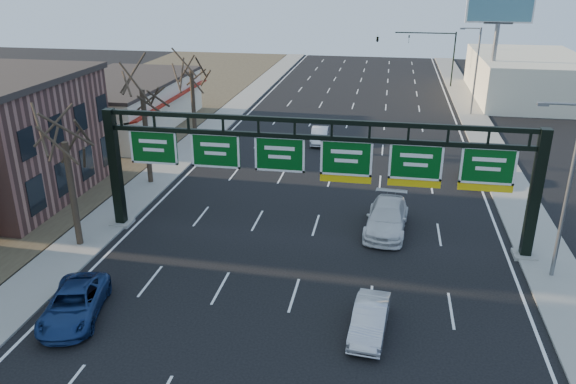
% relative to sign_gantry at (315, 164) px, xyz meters
% --- Properties ---
extents(ground, '(160.00, 160.00, 0.00)m').
position_rel_sign_gantry_xyz_m(ground, '(-0.16, -8.00, -4.63)').
color(ground, black).
rests_on(ground, ground).
extents(sidewalk_left, '(3.00, 120.00, 0.12)m').
position_rel_sign_gantry_xyz_m(sidewalk_left, '(-12.96, 12.00, -4.57)').
color(sidewalk_left, gray).
rests_on(sidewalk_left, ground).
extents(sidewalk_right, '(3.00, 120.00, 0.12)m').
position_rel_sign_gantry_xyz_m(sidewalk_right, '(12.64, 12.00, -4.57)').
color(sidewalk_right, gray).
rests_on(sidewalk_right, ground).
extents(dirt_strip_left, '(21.00, 120.00, 0.06)m').
position_rel_sign_gantry_xyz_m(dirt_strip_left, '(-25.16, 12.00, -4.60)').
color(dirt_strip_left, '#473D2B').
rests_on(dirt_strip_left, ground).
extents(lane_markings, '(21.60, 120.00, 0.01)m').
position_rel_sign_gantry_xyz_m(lane_markings, '(-0.16, 12.00, -4.62)').
color(lane_markings, white).
rests_on(lane_markings, ground).
extents(sign_gantry, '(24.60, 1.20, 7.20)m').
position_rel_sign_gantry_xyz_m(sign_gantry, '(0.00, 0.00, 0.00)').
color(sign_gantry, black).
rests_on(sign_gantry, ground).
extents(cream_strip, '(10.90, 18.40, 4.70)m').
position_rel_sign_gantry_xyz_m(cream_strip, '(-21.64, 21.00, -2.27)').
color(cream_strip, beige).
rests_on(cream_strip, ground).
extents(building_right_distant, '(12.00, 20.00, 5.00)m').
position_rel_sign_gantry_xyz_m(building_right_distant, '(19.84, 42.00, -2.13)').
color(building_right_distant, beige).
rests_on(building_right_distant, ground).
extents(tree_gantry, '(3.60, 3.60, 8.48)m').
position_rel_sign_gantry_xyz_m(tree_gantry, '(-12.96, -3.00, 2.48)').
color(tree_gantry, '#2C2118').
rests_on(tree_gantry, sidewalk_left).
extents(tree_mid, '(3.60, 3.60, 9.24)m').
position_rel_sign_gantry_xyz_m(tree_mid, '(-12.96, 7.00, 3.23)').
color(tree_mid, '#2C2118').
rests_on(tree_mid, sidewalk_left).
extents(tree_far, '(3.60, 3.60, 8.86)m').
position_rel_sign_gantry_xyz_m(tree_far, '(-12.96, 17.00, 2.86)').
color(tree_far, '#2C2118').
rests_on(tree_far, sidewalk_left).
extents(streetlight_near, '(2.15, 0.22, 9.00)m').
position_rel_sign_gantry_xyz_m(streetlight_near, '(12.31, -2.00, 0.45)').
color(streetlight_near, slate).
rests_on(streetlight_near, sidewalk_right).
extents(streetlight_far, '(2.15, 0.22, 9.00)m').
position_rel_sign_gantry_xyz_m(streetlight_far, '(12.31, 32.00, 0.45)').
color(streetlight_far, slate).
rests_on(streetlight_far, sidewalk_right).
extents(billboard_right, '(7.00, 0.50, 12.00)m').
position_rel_sign_gantry_xyz_m(billboard_right, '(14.84, 36.98, 4.43)').
color(billboard_right, slate).
rests_on(billboard_right, ground).
extents(traffic_signal_mast, '(10.16, 0.54, 7.00)m').
position_rel_sign_gantry_xyz_m(traffic_signal_mast, '(5.53, 47.00, 0.87)').
color(traffic_signal_mast, black).
rests_on(traffic_signal_mast, ground).
extents(car_blue_suv, '(3.38, 5.36, 1.38)m').
position_rel_sign_gantry_xyz_m(car_blue_suv, '(-9.53, -9.53, -3.94)').
color(car_blue_suv, navy).
rests_on(car_blue_suv, ground).
extents(car_silver_sedan, '(1.73, 4.12, 1.32)m').
position_rel_sign_gantry_xyz_m(car_silver_sedan, '(3.52, -8.35, -3.97)').
color(car_silver_sedan, '#B7B6BC').
rests_on(car_silver_sedan, ground).
extents(car_white_wagon, '(2.78, 5.86, 1.65)m').
position_rel_sign_gantry_xyz_m(car_white_wagon, '(4.07, 2.02, -3.80)').
color(car_white_wagon, silver).
rests_on(car_white_wagon, ground).
extents(car_grey_far, '(2.14, 4.53, 1.50)m').
position_rel_sign_gantry_xyz_m(car_grey_far, '(10.34, 11.80, -3.88)').
color(car_grey_far, '#424548').
rests_on(car_grey_far, ground).
extents(car_silver_distant, '(1.64, 4.16, 1.35)m').
position_rel_sign_gantry_xyz_m(car_silver_distant, '(-2.11, 19.18, -3.96)').
color(car_silver_distant, silver).
rests_on(car_silver_distant, ground).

